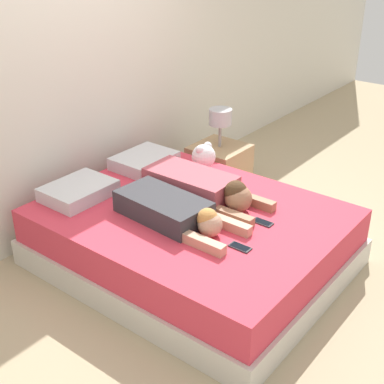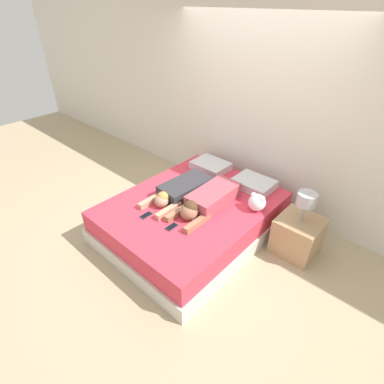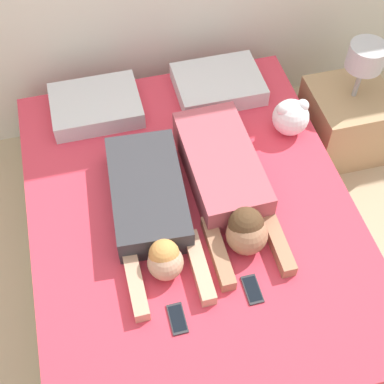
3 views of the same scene
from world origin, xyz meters
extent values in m
plane|color=tan|center=(0.00, 0.00, 0.00)|extent=(12.00, 12.00, 0.00)
cube|color=silver|center=(0.00, 1.23, 1.30)|extent=(12.00, 0.06, 2.60)
cube|color=beige|center=(0.00, 0.00, 0.10)|extent=(1.72, 2.16, 0.20)
cube|color=#DB384C|center=(0.00, 0.00, 0.34)|extent=(1.66, 2.10, 0.26)
cube|color=silver|center=(-0.37, 0.82, 0.52)|extent=(0.51, 0.40, 0.11)
cube|color=silver|center=(0.37, 0.82, 0.52)|extent=(0.51, 0.40, 0.11)
cube|color=#333338|center=(-0.21, 0.10, 0.55)|extent=(0.41, 0.70, 0.16)
sphere|color=tan|center=(-0.21, -0.32, 0.55)|extent=(0.17, 0.17, 0.17)
sphere|color=#D18C47|center=(-0.21, -0.30, 0.59)|extent=(0.15, 0.15, 0.15)
cube|color=tan|center=(-0.36, -0.35, 0.50)|extent=(0.07, 0.37, 0.07)
cube|color=tan|center=(-0.05, -0.35, 0.50)|extent=(0.07, 0.37, 0.07)
cube|color=#B24C59|center=(0.20, 0.17, 0.56)|extent=(0.36, 0.71, 0.19)
sphere|color=#A37051|center=(0.20, -0.27, 0.57)|extent=(0.20, 0.20, 0.20)
sphere|color=#4C331E|center=(0.20, -0.25, 0.61)|extent=(0.17, 0.17, 0.17)
cube|color=#A37051|center=(0.05, -0.30, 0.50)|extent=(0.07, 0.39, 0.07)
cube|color=#A37051|center=(0.35, -0.30, 0.50)|extent=(0.07, 0.39, 0.07)
cube|color=#2D2D33|center=(-0.21, -0.57, 0.47)|extent=(0.07, 0.15, 0.01)
cube|color=black|center=(-0.21, -0.57, 0.48)|extent=(0.06, 0.13, 0.00)
cube|color=#2D2D33|center=(0.16, -0.51, 0.47)|extent=(0.07, 0.15, 0.01)
cube|color=black|center=(0.16, -0.51, 0.48)|extent=(0.06, 0.13, 0.00)
sphere|color=white|center=(0.68, 0.40, 0.57)|extent=(0.21, 0.21, 0.21)
sphere|color=white|center=(0.62, 0.40, 0.65)|extent=(0.07, 0.07, 0.07)
sphere|color=white|center=(0.73, 0.40, 0.65)|extent=(0.07, 0.07, 0.07)
cube|color=tan|center=(1.17, 0.58, 0.23)|extent=(0.48, 0.48, 0.46)
cylinder|color=#999999|center=(1.17, 0.58, 0.57)|extent=(0.03, 0.03, 0.22)
cylinder|color=#B2B2B7|center=(1.17, 0.58, 0.76)|extent=(0.22, 0.22, 0.15)
camera|label=1|loc=(-2.73, -2.14, 2.35)|focal=50.00mm
camera|label=2|loc=(2.06, -2.25, 2.61)|focal=28.00mm
camera|label=3|loc=(-0.39, -1.52, 2.73)|focal=50.00mm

